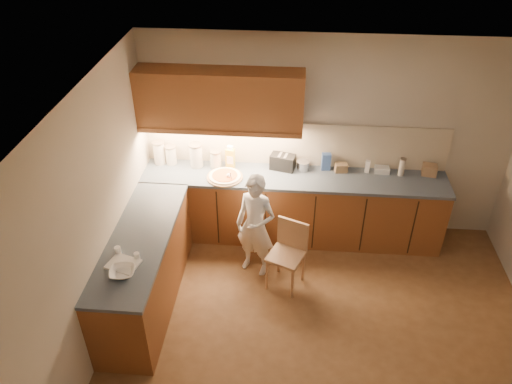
# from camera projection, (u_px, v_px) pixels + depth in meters

# --- Properties ---
(room) EXTENTS (4.54, 4.50, 2.62)m
(room) POSITION_uv_depth(u_px,v_px,m) (337.00, 210.00, 4.29)
(room) COLOR brown
(room) RESTS_ON ground
(l_counter) EXTENTS (3.77, 2.62, 0.92)m
(l_counter) POSITION_uv_depth(u_px,v_px,m) (246.00, 226.00, 6.07)
(l_counter) COLOR brown
(l_counter) RESTS_ON ground
(backsplash) EXTENTS (3.75, 0.02, 0.58)m
(backsplash) POSITION_uv_depth(u_px,v_px,m) (295.00, 144.00, 6.21)
(backsplash) COLOR beige
(backsplash) RESTS_ON l_counter
(upper_cabinets) EXTENTS (1.95, 0.36, 0.73)m
(upper_cabinets) POSITION_uv_depth(u_px,v_px,m) (220.00, 99.00, 5.78)
(upper_cabinets) COLOR brown
(upper_cabinets) RESTS_ON ground
(pizza_on_board) EXTENTS (0.44, 0.44, 0.18)m
(pizza_on_board) POSITION_uv_depth(u_px,v_px,m) (225.00, 176.00, 6.10)
(pizza_on_board) COLOR #A88354
(pizza_on_board) RESTS_ON l_counter
(child) EXTENTS (0.56, 0.47, 1.32)m
(child) POSITION_uv_depth(u_px,v_px,m) (256.00, 226.00, 5.75)
(child) COLOR white
(child) RESTS_ON ground
(wooden_chair) EXTENTS (0.49, 0.49, 0.83)m
(wooden_chair) POSITION_uv_depth(u_px,v_px,m) (289.00, 250.00, 5.68)
(wooden_chair) COLOR tan
(wooden_chair) RESTS_ON ground
(mixing_bowl) EXTENTS (0.28, 0.28, 0.06)m
(mixing_bowl) POSITION_uv_depth(u_px,v_px,m) (122.00, 272.00, 4.70)
(mixing_bowl) COLOR white
(mixing_bowl) RESTS_ON l_counter
(canister_a) EXTENTS (0.15, 0.15, 0.31)m
(canister_a) POSITION_uv_depth(u_px,v_px,m) (159.00, 152.00, 6.31)
(canister_a) COLOR beige
(canister_a) RESTS_ON l_counter
(canister_b) EXTENTS (0.14, 0.14, 0.25)m
(canister_b) POSITION_uv_depth(u_px,v_px,m) (171.00, 155.00, 6.32)
(canister_b) COLOR white
(canister_b) RESTS_ON l_counter
(canister_c) EXTENTS (0.17, 0.17, 0.32)m
(canister_c) POSITION_uv_depth(u_px,v_px,m) (196.00, 155.00, 6.24)
(canister_c) COLOR silver
(canister_c) RESTS_ON l_counter
(canister_d) EXTENTS (0.14, 0.14, 0.24)m
(canister_d) POSITION_uv_depth(u_px,v_px,m) (216.00, 159.00, 6.25)
(canister_d) COLOR silver
(canister_d) RESTS_ON l_counter
(oil_jug) EXTENTS (0.12, 0.10, 0.31)m
(oil_jug) POSITION_uv_depth(u_px,v_px,m) (230.00, 158.00, 6.22)
(oil_jug) COLOR gold
(oil_jug) RESTS_ON l_counter
(toaster) EXTENTS (0.33, 0.24, 0.20)m
(toaster) POSITION_uv_depth(u_px,v_px,m) (283.00, 162.00, 6.23)
(toaster) COLOR black
(toaster) RESTS_ON l_counter
(steel_pot) EXTENTS (0.16, 0.16, 0.12)m
(steel_pot) POSITION_uv_depth(u_px,v_px,m) (303.00, 166.00, 6.22)
(steel_pot) COLOR #A8A7AC
(steel_pot) RESTS_ON l_counter
(blue_box) EXTENTS (0.12, 0.09, 0.22)m
(blue_box) POSITION_uv_depth(u_px,v_px,m) (326.00, 162.00, 6.21)
(blue_box) COLOR #335399
(blue_box) RESTS_ON l_counter
(card_box_a) EXTENTS (0.16, 0.13, 0.11)m
(card_box_a) POSITION_uv_depth(u_px,v_px,m) (341.00, 168.00, 6.20)
(card_box_a) COLOR #957750
(card_box_a) RESTS_ON l_counter
(white_bottle) EXTENTS (0.07, 0.07, 0.16)m
(white_bottle) POSITION_uv_depth(u_px,v_px,m) (367.00, 166.00, 6.17)
(white_bottle) COLOR silver
(white_bottle) RESTS_ON l_counter
(flat_pack) EXTENTS (0.18, 0.13, 0.07)m
(flat_pack) POSITION_uv_depth(u_px,v_px,m) (382.00, 170.00, 6.19)
(flat_pack) COLOR silver
(flat_pack) RESTS_ON l_counter
(tall_jar) EXTENTS (0.08, 0.08, 0.24)m
(tall_jar) POSITION_uv_depth(u_px,v_px,m) (402.00, 167.00, 6.09)
(tall_jar) COLOR silver
(tall_jar) RESTS_ON l_counter
(card_box_b) EXTENTS (0.20, 0.16, 0.14)m
(card_box_b) POSITION_uv_depth(u_px,v_px,m) (429.00, 170.00, 6.13)
(card_box_b) COLOR #A47E58
(card_box_b) RESTS_ON l_counter
(dough_cloth) EXTENTS (0.35, 0.30, 0.02)m
(dough_cloth) POSITION_uv_depth(u_px,v_px,m) (123.00, 264.00, 4.82)
(dough_cloth) COLOR silver
(dough_cloth) RESTS_ON l_counter
(spice_jar_a) EXTENTS (0.08, 0.08, 0.08)m
(spice_jar_a) POSITION_uv_depth(u_px,v_px,m) (118.00, 251.00, 4.94)
(spice_jar_a) COLOR white
(spice_jar_a) RESTS_ON l_counter
(spice_jar_b) EXTENTS (0.07, 0.07, 0.08)m
(spice_jar_b) POSITION_uv_depth(u_px,v_px,m) (137.00, 256.00, 4.87)
(spice_jar_b) COLOR white
(spice_jar_b) RESTS_ON l_counter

